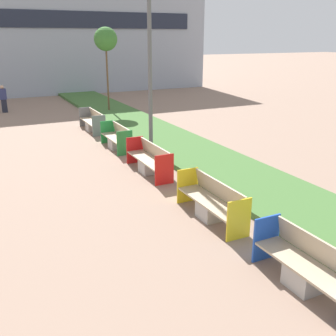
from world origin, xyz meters
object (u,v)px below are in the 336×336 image
at_px(bench_green_frame, 117,140).
at_px(street_lamp_post, 150,48).
at_px(bench_grey_frame, 93,123).
at_px(pedestrian_walking, 3,99).
at_px(sapling_tree_far, 106,40).
at_px(bench_yellow_frame, 212,204).
at_px(bench_red_frame, 150,162).
at_px(bench_blue_frame, 306,269).

bearing_deg(bench_green_frame, street_lamp_post, -73.02).
bearing_deg(bench_grey_frame, pedestrian_walking, 115.95).
bearing_deg(bench_grey_frame, sapling_tree_far, 62.67).
relative_size(bench_yellow_frame, street_lamp_post, 0.34).
relative_size(bench_green_frame, street_lamp_post, 0.30).
distance_m(bench_red_frame, bench_green_frame, 3.27).
bearing_deg(bench_yellow_frame, pedestrian_walking, 100.93).
relative_size(bench_yellow_frame, bench_red_frame, 0.97).
height_order(bench_yellow_frame, bench_grey_frame, same).
height_order(bench_blue_frame, sapling_tree_far, sapling_tree_far).
height_order(bench_blue_frame, street_lamp_post, street_lamp_post).
relative_size(bench_grey_frame, sapling_tree_far, 0.50).
relative_size(street_lamp_post, sapling_tree_far, 1.47).
xyz_separation_m(bench_red_frame, pedestrian_walking, (-3.39, 13.72, 0.42)).
relative_size(bench_blue_frame, pedestrian_walking, 1.36).
height_order(bench_yellow_frame, bench_green_frame, same).
bearing_deg(sapling_tree_far, bench_blue_frame, -96.78).
distance_m(bench_yellow_frame, bench_green_frame, 7.09).
bearing_deg(bench_red_frame, bench_yellow_frame, -90.01).
bearing_deg(pedestrian_walking, bench_green_frame, -72.06).
height_order(bench_red_frame, bench_green_frame, same).
bearing_deg(bench_blue_frame, sapling_tree_far, 83.22).
xyz_separation_m(sapling_tree_far, pedestrian_walking, (-5.50, 2.87, -3.30)).
relative_size(bench_red_frame, pedestrian_walking, 1.54).
relative_size(bench_blue_frame, bench_yellow_frame, 0.91).
height_order(bench_green_frame, pedestrian_walking, pedestrian_walking).
height_order(bench_green_frame, street_lamp_post, street_lamp_post).
distance_m(bench_green_frame, sapling_tree_far, 8.71).
xyz_separation_m(bench_blue_frame, sapling_tree_far, (2.12, 17.81, 3.73)).
bearing_deg(bench_green_frame, bench_grey_frame, 89.94).
height_order(sapling_tree_far, pedestrian_walking, sapling_tree_far).
xyz_separation_m(bench_red_frame, bench_green_frame, (-0.00, 3.27, -0.01)).
bearing_deg(bench_green_frame, bench_yellow_frame, -89.97).
distance_m(bench_blue_frame, street_lamp_post, 8.96).
xyz_separation_m(bench_green_frame, street_lamp_post, (0.61, -2.01, 3.52)).
xyz_separation_m(bench_grey_frame, sapling_tree_far, (2.11, 4.09, 3.72)).
distance_m(bench_yellow_frame, bench_red_frame, 3.82).
xyz_separation_m(bench_red_frame, sapling_tree_far, (2.11, 10.85, 3.72)).
height_order(bench_red_frame, pedestrian_walking, pedestrian_walking).
distance_m(bench_yellow_frame, bench_grey_frame, 10.58).
xyz_separation_m(bench_grey_frame, pedestrian_walking, (-3.39, 6.96, 0.42)).
distance_m(street_lamp_post, pedestrian_walking, 13.44).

